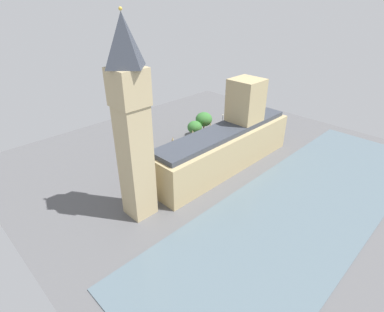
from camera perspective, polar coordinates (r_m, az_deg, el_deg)
ground_plane at (r=112.02m, az=5.04°, el=-1.53°), size 134.90×134.90×0.00m
river_thames at (r=97.51m, az=20.51°, el=-8.42°), size 37.06×121.41×0.25m
parliament_building at (r=108.40m, az=6.82°, el=2.58°), size 14.13×60.14×29.84m
clock_tower at (r=76.19m, az=-11.25°, el=6.16°), size 8.04×8.04×53.21m
car_dark_green_far_end at (r=132.35m, az=6.91°, el=3.71°), size 2.14×4.48×1.74m
double_decker_bus_trailing at (r=123.93m, az=4.34°, el=2.96°), size 2.71×10.52×4.75m
car_silver_by_river_gate at (r=116.76m, az=0.73°, el=0.40°), size 1.87×4.14×1.74m
car_black_kerbside at (r=113.42m, az=-2.67°, el=-0.53°), size 2.14×4.57×1.74m
double_decker_bus_opposite_hall at (r=108.37m, az=-6.48°, el=-1.11°), size 2.87×10.56×4.75m
pedestrian_midblock at (r=113.40m, az=1.32°, el=-0.60°), size 0.60×0.67×1.63m
pedestrian_leading at (r=101.12m, az=-7.59°, el=-4.80°), size 0.68×0.65×1.61m
plane_tree_near_tower at (r=130.92m, az=2.25°, el=6.92°), size 7.13×7.13×10.87m
plane_tree_under_trees at (r=126.92m, az=0.52°, el=5.45°), size 6.14×6.14×8.85m
street_lamp_corner at (r=141.06m, az=5.79°, el=7.03°), size 0.56×0.56×6.73m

